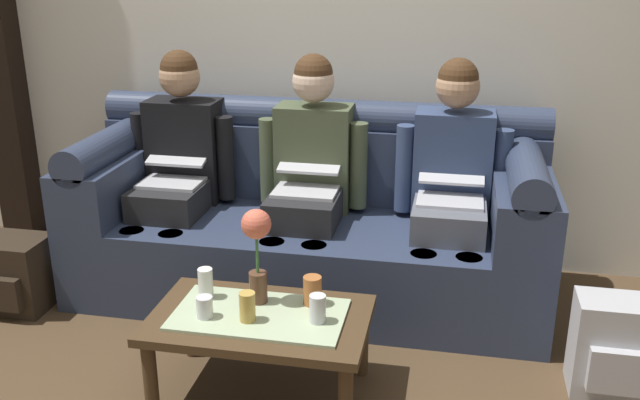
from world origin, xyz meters
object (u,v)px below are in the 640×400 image
person_right (452,178)px  backpack_right (615,348)px  person_left (178,162)px  backpack_left (15,274)px  cup_far_center (247,307)px  cup_far_left (205,307)px  couch (310,223)px  flower_vase (257,243)px  cup_near_right (206,283)px  cup_near_left (312,291)px  coffee_table (260,326)px  person_middle (310,170)px  cup_far_right (318,309)px

person_right → backpack_right: bearing=-44.3°
person_left → backpack_left: bearing=-144.4°
backpack_right → cup_far_center: bearing=-166.2°
cup_far_left → couch: bearing=79.2°
person_left → flower_vase: 1.09m
cup_near_right → backpack_right: bearing=6.9°
person_right → cup_near_left: bearing=-121.4°
coffee_table → cup_near_right: (-0.25, 0.09, 0.12)m
person_left → flower_vase: bearing=-52.0°
cup_near_left → backpack_right: bearing=8.0°
person_middle → cup_near_left: person_middle is taller
backpack_right → backpack_left: 2.78m
coffee_table → backpack_left: (-1.39, 0.46, -0.12)m
couch → cup_near_right: bearing=-105.9°
person_right → backpack_left: size_ratio=3.34×
cup_far_right → flower_vase: bearing=157.1°
couch → person_left: 0.76m
person_middle → cup_near_left: bearing=-77.3°
backpack_right → coffee_table: bearing=-168.4°
person_left → cup_far_left: person_left is taller
person_right → cup_far_center: size_ratio=10.40×
backpack_left → person_left: bearing=35.6°
cup_far_center → person_right: bearing=54.4°
cup_near_left → backpack_right: size_ratio=0.29×
coffee_table → cup_near_left: size_ratio=7.23×
person_left → cup_far_center: 1.24m
flower_vase → cup_near_right: (-0.22, -0.01, -0.19)m
cup_far_right → backpack_left: bearing=163.6°
person_middle → flower_vase: 0.86m
couch → cup_near_right: size_ratio=18.60×
coffee_table → flower_vase: (-0.03, 0.09, 0.31)m
person_left → coffee_table: 1.24m
person_right → coffee_table: (-0.70, -0.95, -0.35)m
person_left → cup_far_center: size_ratio=10.40×
cup_far_left → cup_far_right: cup_far_right is taller
flower_vase → cup_near_left: bearing=6.0°
person_left → flower_vase: size_ratio=3.09×
person_left → cup_far_center: person_left is taller
cup_far_center → couch: bearing=88.5°
couch → cup_far_center: couch is taller
cup_far_left → backpack_right: cup_far_left is taller
person_left → person_middle: bearing=-0.0°
person_right → cup_near_right: 1.31m
couch → backpack_left: size_ratio=6.44×
cup_near_right → backpack_left: cup_near_right is taller
person_left → flower_vase: (0.67, -0.86, -0.04)m
person_left → person_middle: size_ratio=1.00×
couch → backpack_right: bearing=-25.9°
coffee_table → cup_far_right: bearing=-4.6°
cup_near_right → flower_vase: bearing=1.5°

